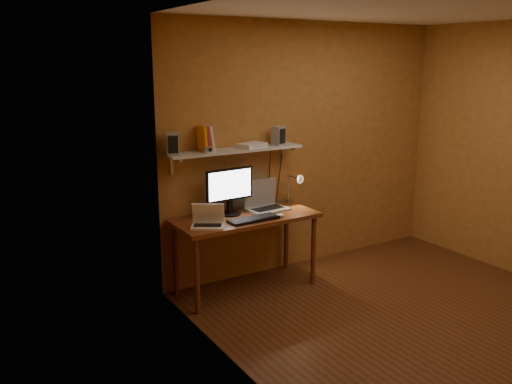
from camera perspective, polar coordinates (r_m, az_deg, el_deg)
room at (r=4.68m, az=17.13°, el=1.95°), size 3.44×3.24×2.64m
desk at (r=5.22m, az=-1.08°, el=-3.45°), size 1.40×0.60×0.75m
wall_shelf at (r=5.22m, az=-2.19°, el=4.39°), size 1.40×0.25×0.21m
monitor at (r=5.19m, az=-2.79°, el=0.33°), size 0.50×0.22×0.45m
laptop at (r=5.41m, az=0.89°, el=-1.04°), size 0.42×0.32×0.29m
netbook at (r=4.88m, az=-5.08°, el=-2.99°), size 0.35×0.33×0.21m
keyboard at (r=5.05m, az=-0.26°, el=-2.87°), size 0.49×0.18×0.03m
mouse at (r=5.16m, az=2.51°, el=-2.47°), size 0.09×0.06×0.03m
desk_lamp at (r=5.59m, az=4.12°, el=0.80°), size 0.09×0.23×0.38m
speaker_left at (r=4.93m, az=-8.77°, el=5.06°), size 0.14×0.14×0.20m
speaker_right at (r=5.45m, az=2.37°, el=5.95°), size 0.13×0.13×0.19m
books at (r=5.08m, az=-5.35°, el=5.62°), size 0.13×0.16×0.24m
shelf_camera at (r=5.02m, az=-4.98°, el=4.47°), size 0.10×0.06×0.06m
router at (r=5.29m, az=-0.42°, el=4.94°), size 0.31×0.25×0.04m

